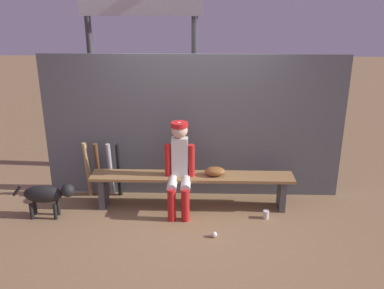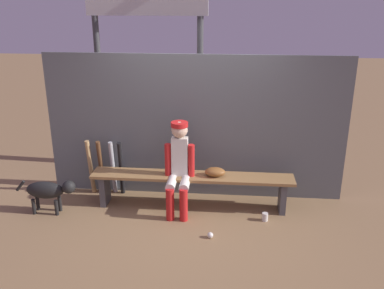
# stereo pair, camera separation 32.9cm
# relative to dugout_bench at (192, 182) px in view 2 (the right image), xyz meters

# --- Properties ---
(ground_plane) EXTENTS (30.00, 30.00, 0.00)m
(ground_plane) POSITION_rel_dugout_bench_xyz_m (0.00, 0.00, -0.39)
(ground_plane) COLOR olive
(chainlink_fence) EXTENTS (4.29, 0.03, 2.09)m
(chainlink_fence) POSITION_rel_dugout_bench_xyz_m (0.00, 0.44, 0.66)
(chainlink_fence) COLOR #595E63
(chainlink_fence) RESTS_ON ground_plane
(dugout_bench) EXTENTS (2.80, 0.36, 0.49)m
(dugout_bench) POSITION_rel_dugout_bench_xyz_m (0.00, 0.00, 0.00)
(dugout_bench) COLOR olive
(dugout_bench) RESTS_ON ground_plane
(player_seated) EXTENTS (0.41, 0.55, 1.25)m
(player_seated) POSITION_rel_dugout_bench_xyz_m (-0.17, -0.11, 0.30)
(player_seated) COLOR silver
(player_seated) RESTS_ON ground_plane
(baseball_glove) EXTENTS (0.28, 0.20, 0.12)m
(baseball_glove) POSITION_rel_dugout_bench_xyz_m (0.32, 0.00, 0.16)
(baseball_glove) COLOR brown
(baseball_glove) RESTS_ON dugout_bench
(bat_aluminum_black) EXTENTS (0.10, 0.23, 0.87)m
(bat_aluminum_black) POSITION_rel_dugout_bench_xyz_m (-1.07, 0.27, 0.05)
(bat_aluminum_black) COLOR black
(bat_aluminum_black) RESTS_ON ground_plane
(bat_aluminum_silver) EXTENTS (0.08, 0.14, 0.83)m
(bat_aluminum_silver) POSITION_rel_dugout_bench_xyz_m (-1.21, 0.34, 0.03)
(bat_aluminum_silver) COLOR #B7B7BC
(bat_aluminum_silver) RESTS_ON ground_plane
(bat_wood_dark) EXTENTS (0.07, 0.20, 0.85)m
(bat_wood_dark) POSITION_rel_dugout_bench_xyz_m (-1.39, 0.32, 0.04)
(bat_wood_dark) COLOR brown
(bat_wood_dark) RESTS_ON ground_plane
(bat_wood_tan) EXTENTS (0.08, 0.17, 0.86)m
(bat_wood_tan) POSITION_rel_dugout_bench_xyz_m (-1.54, 0.29, 0.04)
(bat_wood_tan) COLOR tan
(bat_wood_tan) RESTS_ON ground_plane
(baseball) EXTENTS (0.07, 0.07, 0.07)m
(baseball) POSITION_rel_dugout_bench_xyz_m (0.30, -0.78, -0.35)
(baseball) COLOR white
(baseball) RESTS_ON ground_plane
(cup_on_ground) EXTENTS (0.08, 0.08, 0.11)m
(cup_on_ground) POSITION_rel_dugout_bench_xyz_m (1.00, -0.30, -0.33)
(cup_on_ground) COLOR silver
(cup_on_ground) RESTS_ON ground_plane
(cup_on_bench) EXTENTS (0.08, 0.08, 0.11)m
(cup_on_bench) POSITION_rel_dugout_bench_xyz_m (-0.06, 0.05, 0.16)
(cup_on_bench) COLOR #1E47AD
(cup_on_bench) RESTS_ON dugout_bench
(scoreboard) EXTENTS (2.17, 0.27, 3.60)m
(scoreboard) POSITION_rel_dugout_bench_xyz_m (-0.77, 1.40, 2.13)
(scoreboard) COLOR #3F3F42
(scoreboard) RESTS_ON ground_plane
(dog) EXTENTS (0.84, 0.20, 0.49)m
(dog) POSITION_rel_dugout_bench_xyz_m (-1.92, -0.34, -0.05)
(dog) COLOR black
(dog) RESTS_ON ground_plane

